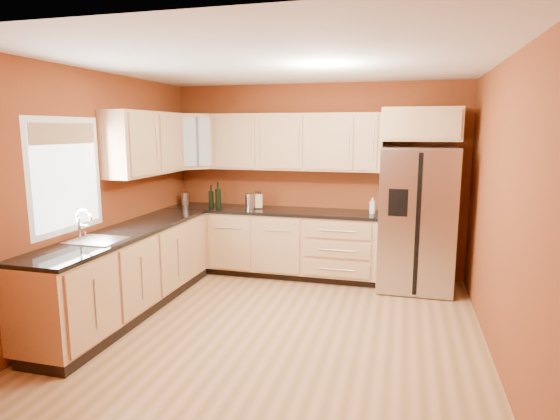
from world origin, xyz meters
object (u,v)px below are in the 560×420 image
soap_dispenser (372,206)px  refrigerator (416,219)px  wine_bottle_a (211,196)px  knife_block (259,201)px  canister_left (185,199)px

soap_dispenser → refrigerator: bearing=-8.8°
wine_bottle_a → soap_dispenser: bearing=1.0°
wine_bottle_a → knife_block: (0.68, 0.06, -0.06)m
wine_bottle_a → knife_block: 0.68m
wine_bottle_a → knife_block: bearing=5.4°
wine_bottle_a → soap_dispenser: 2.22m
knife_block → wine_bottle_a: bearing=166.6°
canister_left → wine_bottle_a: 0.45m
canister_left → refrigerator: bearing=-2.0°
canister_left → soap_dispenser: soap_dispenser is taller
knife_block → soap_dispenser: 1.54m
canister_left → knife_block: (1.11, -0.00, 0.01)m
wine_bottle_a → canister_left: bearing=171.5°
canister_left → wine_bottle_a: size_ratio=0.56×
wine_bottle_a → refrigerator: bearing=-0.9°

